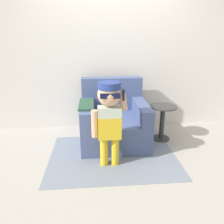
% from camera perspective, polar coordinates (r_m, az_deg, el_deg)
% --- Properties ---
extents(ground_plane, '(10.00, 10.00, 0.00)m').
position_cam_1_polar(ground_plane, '(3.29, 0.98, -8.91)').
color(ground_plane, '#ADA89E').
extents(wall_back, '(10.00, 0.05, 2.60)m').
position_cam_1_polar(wall_back, '(3.75, -0.23, 15.34)').
color(wall_back, silver).
rests_on(wall_back, ground_plane).
extents(armchair, '(0.99, 1.00, 0.93)m').
position_cam_1_polar(armchair, '(3.37, 0.38, -2.21)').
color(armchair, '#475684').
rests_on(armchair, ground_plane).
extents(person_child, '(0.43, 0.33, 1.06)m').
position_cam_1_polar(person_child, '(2.56, -0.73, 0.03)').
color(person_child, gold).
rests_on(person_child, ground_plane).
extents(side_table, '(0.41, 0.41, 0.55)m').
position_cam_1_polar(side_table, '(3.47, 13.01, -1.94)').
color(side_table, '#333333').
rests_on(side_table, ground_plane).
extents(rug, '(1.70, 1.28, 0.01)m').
position_cam_1_polar(rug, '(3.04, 0.20, -11.34)').
color(rug, gray).
rests_on(rug, ground_plane).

